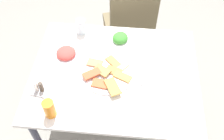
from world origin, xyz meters
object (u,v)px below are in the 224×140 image
(soda_can, at_px, (49,109))
(condiment_caddy, at_px, (39,88))
(pide_platter, at_px, (108,74))
(dining_table, at_px, (115,80))
(dining_chair, at_px, (130,25))
(salad_plate_rice, at_px, (120,39))
(fork, at_px, (153,81))
(drinking_glass, at_px, (81,26))
(paper_napkin, at_px, (152,79))
(salad_plate_greens, at_px, (66,54))
(spoon, at_px, (153,77))

(soda_can, height_order, condiment_caddy, soda_can)
(pide_platter, bearing_deg, dining_table, 31.87)
(dining_chair, height_order, salad_plate_rice, dining_chair)
(dining_table, xyz_separation_m, salad_plate_rice, (0.01, 0.29, 0.11))
(fork, bearing_deg, drinking_glass, 119.79)
(salad_plate_rice, relative_size, condiment_caddy, 1.96)
(dining_table, height_order, pide_platter, pide_platter)
(soda_can, relative_size, fork, 0.68)
(pide_platter, bearing_deg, dining_chair, 81.52)
(dining_chair, height_order, pide_platter, dining_chair)
(paper_napkin, bearing_deg, dining_chair, 102.07)
(salad_plate_greens, xyz_separation_m, condiment_caddy, (-0.10, -0.30, 0.01))
(paper_napkin, bearing_deg, salad_plate_rice, 125.37)
(spoon, bearing_deg, salad_plate_rice, 100.41)
(dining_table, bearing_deg, soda_can, -134.61)
(pide_platter, xyz_separation_m, salad_plate_greens, (-0.30, 0.14, 0.01))
(soda_can, xyz_separation_m, fork, (0.58, 0.29, -0.06))
(dining_table, distance_m, pide_platter, 0.11)
(salad_plate_greens, bearing_deg, salad_plate_rice, 26.48)
(salad_plate_rice, xyz_separation_m, drinking_glass, (-0.29, 0.06, 0.04))
(salad_plate_greens, xyz_separation_m, spoon, (0.59, -0.13, -0.01))
(dining_chair, xyz_separation_m, pide_platter, (-0.12, -0.79, 0.27))
(dining_table, height_order, salad_plate_rice, salad_plate_rice)
(salad_plate_greens, xyz_separation_m, drinking_glass, (0.07, 0.24, 0.04))
(drinking_glass, distance_m, spoon, 0.64)
(paper_napkin, height_order, spoon, spoon)
(drinking_glass, relative_size, paper_napkin, 0.86)
(dining_chair, bearing_deg, paper_napkin, -77.93)
(dining_table, relative_size, soda_can, 8.87)
(soda_can, relative_size, condiment_caddy, 1.19)
(dining_chair, distance_m, salad_plate_greens, 0.82)
(pide_platter, bearing_deg, paper_napkin, -2.30)
(dining_chair, relative_size, condiment_caddy, 8.70)
(condiment_caddy, bearing_deg, spoon, 14.00)
(drinking_glass, xyz_separation_m, spoon, (0.52, -0.37, -0.05))
(soda_can, xyz_separation_m, condiment_caddy, (-0.11, 0.15, -0.03))
(dining_table, distance_m, soda_can, 0.50)
(dining_table, relative_size, salad_plate_rice, 5.37)
(soda_can, height_order, drinking_glass, soda_can)
(soda_can, distance_m, condiment_caddy, 0.19)
(salad_plate_greens, xyz_separation_m, salad_plate_rice, (0.36, 0.18, 0.00))
(dining_chair, distance_m, salad_plate_rice, 0.55)
(salad_plate_greens, bearing_deg, spoon, -12.56)
(dining_chair, height_order, fork, dining_chair)
(salad_plate_rice, height_order, paper_napkin, salad_plate_rice)
(pide_platter, relative_size, salad_plate_rice, 1.77)
(salad_plate_greens, bearing_deg, condiment_caddy, -108.74)
(pide_platter, xyz_separation_m, salad_plate_rice, (0.06, 0.31, 0.01))
(dining_table, xyz_separation_m, drinking_glass, (-0.28, 0.35, 0.14))
(spoon, bearing_deg, drinking_glass, 118.04)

